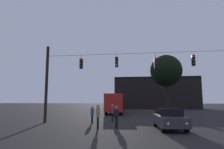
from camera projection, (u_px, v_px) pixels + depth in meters
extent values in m
plane|color=black|center=(136.00, 114.00, 29.75)|extent=(168.00, 168.00, 0.00)
cylinder|color=black|center=(47.00, 84.00, 18.88)|extent=(0.28, 0.28, 7.41)
cylinder|color=black|center=(133.00, 53.00, 18.10)|extent=(16.92, 0.02, 0.02)
cylinder|color=black|center=(81.00, 57.00, 18.74)|extent=(0.03, 0.03, 0.36)
cube|color=black|center=(81.00, 64.00, 18.66)|extent=(0.26, 0.32, 0.95)
sphere|color=red|center=(81.00, 60.00, 18.52)|extent=(0.20, 0.20, 0.20)
sphere|color=#5B3D0C|center=(81.00, 63.00, 18.48)|extent=(0.20, 0.20, 0.20)
sphere|color=#0C4219|center=(81.00, 67.00, 18.45)|extent=(0.20, 0.20, 0.20)
cylinder|color=black|center=(117.00, 56.00, 18.29)|extent=(0.03, 0.03, 0.30)
cube|color=black|center=(117.00, 62.00, 18.21)|extent=(0.26, 0.32, 0.95)
sphere|color=#510A0A|center=(116.00, 59.00, 18.07)|extent=(0.20, 0.20, 0.20)
sphere|color=#5B3D0C|center=(116.00, 62.00, 18.03)|extent=(0.20, 0.20, 0.20)
sphere|color=#1EE04C|center=(116.00, 65.00, 17.99)|extent=(0.20, 0.20, 0.20)
cylinder|color=black|center=(155.00, 56.00, 17.79)|extent=(0.03, 0.03, 0.51)
cube|color=black|center=(156.00, 63.00, 17.70)|extent=(0.26, 0.32, 0.95)
sphere|color=red|center=(156.00, 60.00, 17.56)|extent=(0.20, 0.20, 0.20)
sphere|color=#5B3D0C|center=(156.00, 63.00, 17.52)|extent=(0.20, 0.20, 0.20)
sphere|color=#0C4219|center=(156.00, 66.00, 17.48)|extent=(0.20, 0.20, 0.20)
cylinder|color=black|center=(193.00, 53.00, 17.36)|extent=(0.03, 0.03, 0.33)
cube|color=black|center=(193.00, 60.00, 17.28)|extent=(0.26, 0.32, 0.95)
sphere|color=red|center=(194.00, 57.00, 17.14)|extent=(0.20, 0.20, 0.20)
sphere|color=#5B3D0C|center=(194.00, 60.00, 17.10)|extent=(0.20, 0.20, 0.20)
sphere|color=#0C4219|center=(194.00, 63.00, 17.06)|extent=(0.20, 0.20, 0.20)
cube|color=#B21E19|center=(115.00, 102.00, 31.48)|extent=(3.28, 11.15, 2.50)
cube|color=black|center=(115.00, 98.00, 31.56)|extent=(3.27, 10.49, 0.70)
cylinder|color=black|center=(110.00, 109.00, 35.31)|extent=(0.35, 1.02, 1.00)
cylinder|color=black|center=(122.00, 109.00, 35.17)|extent=(0.35, 1.02, 1.00)
cylinder|color=black|center=(107.00, 111.00, 29.22)|extent=(0.35, 1.02, 1.00)
cylinder|color=black|center=(122.00, 111.00, 29.07)|extent=(0.35, 1.02, 1.00)
cylinder|color=black|center=(106.00, 112.00, 27.26)|extent=(0.35, 1.02, 1.00)
cylinder|color=black|center=(121.00, 112.00, 27.11)|extent=(0.35, 1.02, 1.00)
cube|color=beige|center=(116.00, 99.00, 34.83)|extent=(2.61, 0.98, 0.56)
cube|color=beige|center=(114.00, 98.00, 28.84)|extent=(2.61, 0.98, 0.56)
cube|color=#2D2D33|center=(169.00, 120.00, 14.35)|extent=(2.20, 4.45, 0.68)
cube|color=black|center=(168.00, 112.00, 14.58)|extent=(1.80, 2.46, 0.52)
cylinder|color=black|center=(186.00, 128.00, 12.87)|extent=(0.28, 0.66, 0.64)
cylinder|color=black|center=(162.00, 128.00, 12.94)|extent=(0.28, 0.66, 0.64)
cylinder|color=black|center=(175.00, 123.00, 15.69)|extent=(0.28, 0.66, 0.64)
cylinder|color=black|center=(155.00, 123.00, 15.75)|extent=(0.28, 0.66, 0.64)
sphere|color=white|center=(186.00, 124.00, 12.25)|extent=(0.18, 0.18, 0.18)
sphere|color=white|center=(168.00, 124.00, 12.30)|extent=(0.18, 0.18, 0.18)
cube|color=navy|center=(118.00, 107.00, 42.33)|extent=(1.95, 4.36, 0.68)
cube|color=black|center=(118.00, 104.00, 42.26)|extent=(1.66, 2.38, 0.52)
cylinder|color=black|center=(115.00, 108.00, 43.81)|extent=(0.24, 0.65, 0.64)
cylinder|color=black|center=(122.00, 108.00, 43.54)|extent=(0.24, 0.65, 0.64)
cylinder|color=black|center=(113.00, 108.00, 41.03)|extent=(0.24, 0.65, 0.64)
cylinder|color=black|center=(121.00, 108.00, 40.77)|extent=(0.24, 0.65, 0.64)
sphere|color=white|center=(117.00, 106.00, 44.48)|extent=(0.18, 0.18, 0.18)
sphere|color=white|center=(122.00, 106.00, 44.29)|extent=(0.18, 0.18, 0.18)
cylinder|color=black|center=(112.00, 118.00, 18.48)|extent=(0.14, 0.14, 0.85)
cylinder|color=black|center=(112.00, 118.00, 18.64)|extent=(0.14, 0.14, 0.85)
cube|color=maroon|center=(112.00, 110.00, 18.66)|extent=(0.30, 0.39, 0.64)
sphere|color=#8C6B51|center=(112.00, 105.00, 18.72)|extent=(0.23, 0.23, 0.23)
cylinder|color=black|center=(98.00, 123.00, 14.38)|extent=(0.14, 0.14, 0.89)
cylinder|color=black|center=(98.00, 123.00, 14.54)|extent=(0.14, 0.14, 0.89)
cube|color=#997F4C|center=(98.00, 112.00, 14.56)|extent=(0.27, 0.38, 0.67)
sphere|color=#8C6B51|center=(98.00, 106.00, 14.61)|extent=(0.24, 0.24, 0.24)
cylinder|color=black|center=(117.00, 122.00, 15.06)|extent=(0.14, 0.14, 0.83)
cylinder|color=black|center=(116.00, 123.00, 14.92)|extent=(0.14, 0.14, 0.83)
cube|color=black|center=(116.00, 113.00, 15.08)|extent=(0.34, 0.42, 0.62)
sphere|color=#8C6B51|center=(116.00, 107.00, 15.14)|extent=(0.22, 0.22, 0.22)
cylinder|color=black|center=(92.00, 119.00, 18.15)|extent=(0.14, 0.14, 0.77)
cylinder|color=black|center=(92.00, 119.00, 17.99)|extent=(0.14, 0.14, 0.77)
cube|color=#2D4C7F|center=(92.00, 112.00, 18.16)|extent=(0.24, 0.36, 0.58)
sphere|color=#8C6B51|center=(92.00, 107.00, 18.21)|extent=(0.21, 0.21, 0.21)
cube|color=black|center=(155.00, 94.00, 50.57)|extent=(19.88, 11.72, 7.07)
cube|color=black|center=(155.00, 80.00, 51.05)|extent=(19.88, 11.72, 0.50)
cylinder|color=black|center=(167.00, 99.00, 26.03)|extent=(0.56, 0.56, 4.61)
sphere|color=black|center=(166.00, 71.00, 26.52)|extent=(4.30, 4.30, 4.30)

